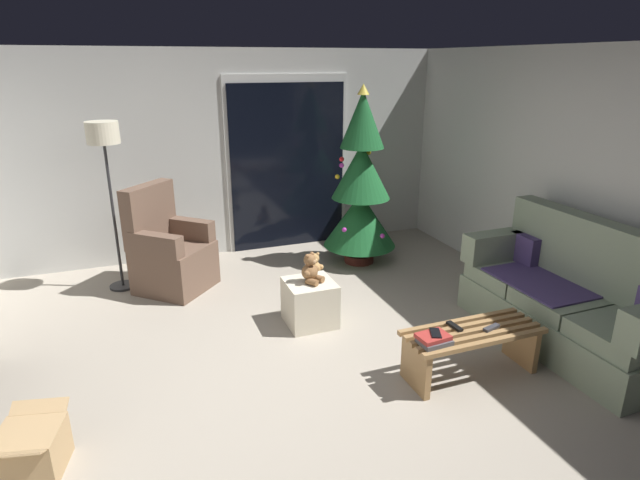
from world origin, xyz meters
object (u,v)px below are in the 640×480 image
Objects in this scene: remote_black at (455,326)px; christmas_tree at (361,188)px; couch at (570,300)px; floor_lamp at (105,150)px; ottoman at (310,303)px; cardboard_box_open_near_shelf at (31,451)px; teddy_bear_honey_by_tree at (315,266)px; coffee_table at (472,345)px; remote_graphite at (491,328)px; book_stack at (434,339)px; armchair at (170,253)px; teddy_bear_chestnut at (311,270)px; cell_phone at (436,333)px.

christmas_tree is at bearing 77.75° from remote_black.
couch is 1.21m from remote_black.
christmas_tree is at bearing -4.58° from floor_lamp.
ottoman is at bearing -42.50° from floor_lamp.
teddy_bear_honey_by_tree is at bearing 40.38° from cardboard_box_open_near_shelf.
christmas_tree reaches higher than coffee_table.
floor_lamp is at bearing -151.73° from remote_graphite.
remote_black is 0.64× the size of book_stack.
armchair is 1.74m from teddy_bear_chestnut.
christmas_tree is 1.87× the size of armchair.
ottoman reaches higher than coffee_table.
ottoman is 1.13m from teddy_bear_honey_by_tree.
floor_lamp is 4.05× the size of ottoman.
remote_graphite is 4.02m from floor_lamp.
cell_phone is 1.42m from ottoman.
floor_lamp reaches higher than couch.
teddy_bear_honey_by_tree is (-0.06, 2.36, -0.31)m from book_stack.
remote_graphite is at bearing -51.33° from teddy_bear_chestnut.
cell_phone is (-0.51, -0.01, 0.06)m from remote_graphite.
remote_black is at bearing -47.86° from floor_lamp.
armchair is (-1.91, 2.46, -0.00)m from remote_black.
christmas_tree is at bearing 36.90° from cardboard_box_open_near_shelf.
book_stack reaches higher than remote_black.
book_stack is 0.42× the size of cardboard_box_open_near_shelf.
christmas_tree is at bearing 100.92° from cell_phone.
ottoman is at bearing 118.90° from remote_black.
floor_lamp reaches higher than teddy_bear_chestnut.
coffee_table is 1.91× the size of cardboard_box_open_near_shelf.
remote_graphite is 0.55× the size of teddy_bear_chestnut.
ottoman is (-0.89, 1.25, -0.05)m from coffee_table.
cell_phone is (-0.26, -0.13, 0.06)m from remote_black.
ottoman is at bearing -48.85° from armchair.
christmas_tree reaches higher than book_stack.
remote_graphite is at bearing -51.35° from ottoman.
ottoman is at bearing -156.82° from remote_graphite.
coffee_table is at bearing 31.32° from cell_phone.
remote_graphite is 0.07× the size of christmas_tree.
armchair is (-2.16, 2.58, -0.00)m from remote_graphite.
book_stack reaches higher than coffee_table.
christmas_tree is (0.61, 2.60, 0.50)m from book_stack.
remote_black is (-0.12, 0.08, 0.14)m from coffee_table.
ottoman is at bearing 110.67° from book_stack.
cardboard_box_open_near_shelf is (-3.08, 0.06, -0.12)m from coffee_table.
couch is 1.48m from cell_phone.
floor_lamp reaches higher than book_stack.
armchair reaches higher than teddy_bear_chestnut.
floor_lamp is 2.58m from ottoman.
teddy_bear_honey_by_tree is (0.43, 1.05, -0.09)m from ottoman.
armchair is at bearing 142.33° from couch.
couch is at bearing -37.67° from armchair.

